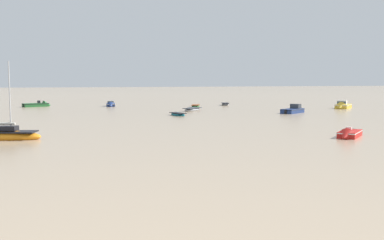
% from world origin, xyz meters
% --- Properties ---
extents(rowboat_moored_0, '(1.85, 3.99, 0.61)m').
position_xyz_m(rowboat_moored_0, '(3.95, 54.83, 0.17)').
color(rowboat_moored_0, '#197084').
rests_on(rowboat_moored_0, ground).
extents(rowboat_moored_1, '(3.20, 4.80, 0.72)m').
position_xyz_m(rowboat_moored_1, '(23.66, 78.07, 0.20)').
color(rowboat_moored_1, gray).
rests_on(rowboat_moored_1, ground).
extents(sailboat_moored_0, '(6.94, 4.33, 7.45)m').
position_xyz_m(sailboat_moored_0, '(-20.21, 34.80, 0.32)').
color(sailboat_moored_0, orange).
rests_on(sailboat_moored_0, ground).
extents(motorboat_moored_0, '(6.41, 5.67, 2.43)m').
position_xyz_m(motorboat_moored_0, '(39.73, 58.95, 0.37)').
color(motorboat_moored_0, gold).
rests_on(motorboat_moored_0, ground).
extents(motorboat_moored_1, '(4.61, 4.02, 1.57)m').
position_xyz_m(motorboat_moored_1, '(9.87, 24.00, 0.22)').
color(motorboat_moored_1, red).
rests_on(motorboat_moored_1, ground).
extents(rowboat_moored_4, '(3.50, 4.76, 0.72)m').
position_xyz_m(rowboat_moored_4, '(14.88, 74.12, 0.20)').
color(rowboat_moored_4, '#23602D').
rests_on(rowboat_moored_4, ground).
extents(motorboat_moored_2, '(6.17, 3.82, 2.00)m').
position_xyz_m(motorboat_moored_2, '(-15.06, 88.29, 0.27)').
color(motorboat_moored_2, '#23602D').
rests_on(motorboat_moored_2, ground).
extents(rowboat_moored_6, '(4.72, 4.18, 0.75)m').
position_xyz_m(rowboat_moored_6, '(10.09, 64.03, 0.20)').
color(rowboat_moored_6, gray).
rests_on(rowboat_moored_6, ground).
extents(motorboat_moored_4, '(6.09, 4.64, 2.22)m').
position_xyz_m(motorboat_moored_4, '(24.37, 52.95, 0.34)').
color(motorboat_moored_4, navy).
rests_on(motorboat_moored_4, ground).
extents(motorboat_moored_5, '(2.74, 5.27, 1.91)m').
position_xyz_m(motorboat_moored_5, '(-0.99, 83.01, 0.29)').
color(motorboat_moored_5, navy).
rests_on(motorboat_moored_5, ground).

